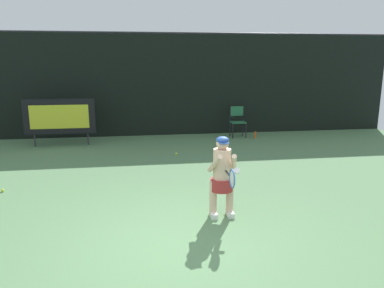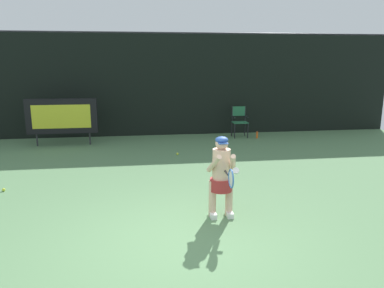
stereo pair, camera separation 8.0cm
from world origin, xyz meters
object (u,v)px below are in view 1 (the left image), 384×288
Objects in this scene: tennis_ball_spare at (3,190)px; water_bottle at (255,135)px; tennis_racket at (232,178)px; umpire_chair at (238,120)px; tennis_player at (222,174)px; tennis_ball_loose at (176,154)px; scoreboard at (60,116)px.

water_bottle is at bearing 33.05° from tennis_ball_spare.
tennis_racket is 5.00m from tennis_ball_spare.
umpire_chair is 7.58m from tennis_racket.
tennis_player is 2.39× the size of tennis_racket.
tennis_racket is (-2.11, -7.27, 0.25)m from umpire_chair.
tennis_ball_loose and tennis_ball_spare have the same top height.
tennis_ball_spare is (-6.40, -4.85, -0.58)m from umpire_chair.
tennis_racket is 5.06m from tennis_ball_loose.
tennis_racket is (-2.67, -6.95, 0.75)m from water_bottle.
tennis_player is 4.51m from tennis_ball_loose.
scoreboard is 32.35× the size of tennis_ball_spare.
umpire_chair reaches higher than tennis_racket.
scoreboard is 4.04m from tennis_ball_loose.
tennis_player is 21.15× the size of tennis_ball_loose.
water_bottle is 0.18× the size of tennis_player.
water_bottle is 3.90× the size of tennis_ball_loose.
tennis_player reaches higher than umpire_chair.
tennis_player is at bearing -112.83° from water_bottle.
tennis_player is (-2.14, -6.74, 0.16)m from umpire_chair.
tennis_player reaches higher than tennis_racket.
tennis_racket is (0.03, -0.54, 0.10)m from tennis_player.
umpire_chair is 15.88× the size of tennis_ball_spare.
tennis_player is 0.54m from tennis_racket.
water_bottle is at bearing 67.17° from tennis_player.
water_bottle is 3.61m from tennis_ball_loose.
scoreboard is 7.30m from tennis_player.
tennis_racket is at bearing -111.00° from water_bottle.
umpire_chair is 3.42m from tennis_ball_loose.
tennis_ball_loose is 1.00× the size of tennis_ball_spare.
umpire_chair reaches higher than water_bottle.
tennis_racket reaches higher than tennis_ball_spare.
scoreboard reaches higher than water_bottle.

